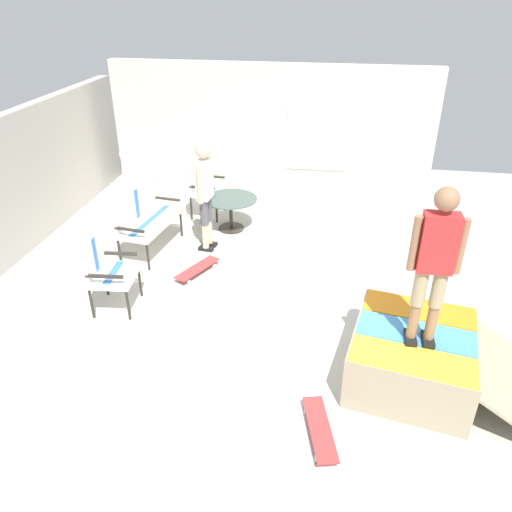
{
  "coord_description": "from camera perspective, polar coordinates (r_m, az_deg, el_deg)",
  "views": [
    {
      "loc": [
        -5.39,
        -0.8,
        3.77
      ],
      "look_at": [
        0.08,
        0.13,
        0.7
      ],
      "focal_mm": 34.87,
      "sensor_mm": 36.0,
      "label": 1
    }
  ],
  "objects": [
    {
      "name": "skateboard_by_bench",
      "position": [
        7.32,
        -6.73,
        -1.45
      ],
      "size": [
        0.81,
        0.53,
        0.1
      ],
      "color": "#B23838",
      "rests_on": "ground_plane"
    },
    {
      "name": "patio_table",
      "position": [
        8.49,
        -2.91,
        5.6
      ],
      "size": [
        0.9,
        0.9,
        0.57
      ],
      "color": "#2D2823",
      "rests_on": "ground_plane"
    },
    {
      "name": "house_facade",
      "position": [
        9.61,
        1.63,
        13.86
      ],
      "size": [
        0.23,
        6.0,
        2.52
      ],
      "color": "beige",
      "rests_on": "ground_plane"
    },
    {
      "name": "patio_chair_near_house",
      "position": [
        9.02,
        -6.28,
        8.34
      ],
      "size": [
        0.65,
        0.58,
        1.02
      ],
      "color": "#2D2823",
      "rests_on": "ground_plane"
    },
    {
      "name": "person_skater",
      "position": [
        4.8,
        19.85,
        -0.25
      ],
      "size": [
        0.24,
        0.48,
        1.63
      ],
      "color": "black",
      "rests_on": "skate_ramp"
    },
    {
      "name": "person_watching",
      "position": [
        7.64,
        -5.88,
        7.65
      ],
      "size": [
        0.48,
        0.27,
        1.72
      ],
      "color": "black",
      "rests_on": "ground_plane"
    },
    {
      "name": "patio_bench",
      "position": [
        7.91,
        -12.84,
        4.74
      ],
      "size": [
        1.31,
        0.71,
        1.02
      ],
      "color": "#2D2823",
      "rests_on": "ground_plane"
    },
    {
      "name": "skate_ramp",
      "position": [
        5.59,
        17.78,
        -10.92
      ],
      "size": [
        1.67,
        2.23,
        0.62
      ],
      "color": "tan",
      "rests_on": "ground_plane"
    },
    {
      "name": "patio_chair_by_wall",
      "position": [
        6.58,
        -17.07,
        -1.1
      ],
      "size": [
        0.67,
        0.6,
        1.02
      ],
      "color": "#2D2823",
      "rests_on": "ground_plane"
    },
    {
      "name": "ground_plane",
      "position": [
        6.65,
        0.97,
        -6.06
      ],
      "size": [
        12.0,
        12.0,
        0.1
      ],
      "primitive_type": "cube",
      "color": "beige"
    },
    {
      "name": "skateboard_spare",
      "position": [
        4.98,
        7.34,
        -19.07
      ],
      "size": [
        0.82,
        0.39,
        0.1
      ],
      "color": "#B23838",
      "rests_on": "ground_plane"
    }
  ]
}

